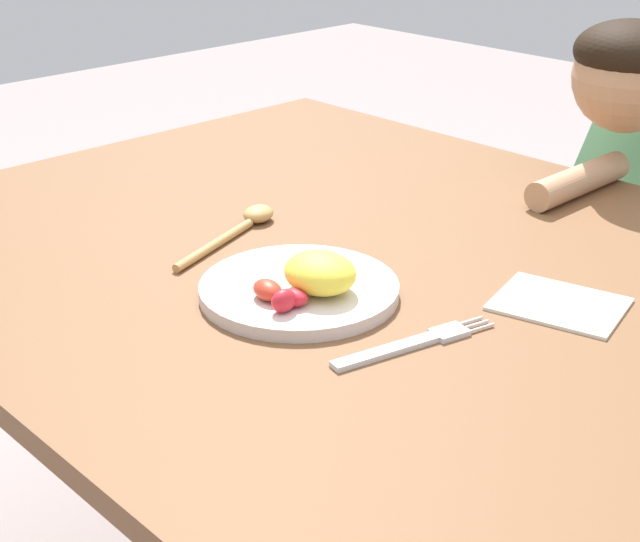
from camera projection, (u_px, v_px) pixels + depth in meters
name	position (u px, v px, depth m)	size (l,w,h in m)	color
dining_table	(409.00, 361.00, 1.16)	(1.40, 0.96, 0.69)	brown
plate	(303.00, 286.00, 1.05)	(0.22, 0.22, 0.06)	silver
fork	(411.00, 344.00, 0.95)	(0.06, 0.19, 0.01)	silver
spoon	(243.00, 224.00, 1.23)	(0.09, 0.21, 0.02)	tan
person	(634.00, 275.00, 1.58)	(0.20, 0.45, 0.92)	#403974
napkin	(559.00, 304.00, 1.04)	(0.14, 0.11, 0.00)	white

